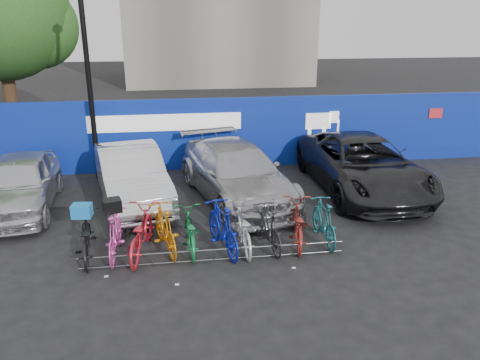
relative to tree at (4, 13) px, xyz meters
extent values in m
plane|color=black|center=(6.77, -10.06, -5.07)|extent=(100.00, 100.00, 0.00)
cube|color=#0B2B9B|center=(6.77, -4.06, -3.87)|extent=(22.00, 0.15, 2.40)
cube|color=white|center=(5.77, -4.16, -3.42)|extent=(5.00, 0.02, 0.55)
cube|color=white|center=(10.97, -4.16, -3.52)|extent=(1.20, 0.02, 0.90)
cube|color=red|center=(15.27, -4.16, -3.37)|extent=(0.50, 0.02, 0.35)
cylinder|color=#382314|center=(-0.23, -0.06, -3.07)|extent=(0.50, 0.50, 4.00)
sphere|color=#1D561B|center=(0.97, 0.24, -0.47)|extent=(3.20, 3.20, 3.20)
cylinder|color=black|center=(3.57, -4.66, -2.07)|extent=(0.16, 0.16, 6.00)
cylinder|color=#595B60|center=(6.77, -10.66, -4.79)|extent=(5.60, 0.03, 0.03)
cylinder|color=#595B60|center=(6.77, -10.66, -5.02)|extent=(5.60, 0.03, 0.03)
cylinder|color=#595B60|center=(4.17, -10.66, -4.93)|extent=(0.03, 0.03, 0.28)
cylinder|color=#595B60|center=(5.47, -10.66, -4.93)|extent=(0.03, 0.03, 0.28)
cylinder|color=#595B60|center=(6.77, -10.66, -4.93)|extent=(0.03, 0.03, 0.28)
cylinder|color=#595B60|center=(8.07, -10.66, -4.93)|extent=(0.03, 0.03, 0.28)
cylinder|color=#595B60|center=(9.37, -10.66, -4.93)|extent=(0.03, 0.03, 0.28)
imported|color=silver|center=(1.91, -7.05, -4.32)|extent=(2.12, 4.50, 1.49)
imported|color=silver|center=(4.81, -6.87, -4.30)|extent=(2.61, 4.92, 1.54)
imported|color=#ADACB1|center=(7.74, -7.01, -4.30)|extent=(3.37, 5.68, 1.54)
imported|color=black|center=(11.50, -6.92, -4.27)|extent=(2.68, 5.79, 1.61)
imported|color=black|center=(4.07, -10.08, -4.59)|extent=(0.88, 1.89, 0.95)
imported|color=#E148AE|center=(4.69, -10.08, -4.55)|extent=(0.53, 1.75, 1.04)
imported|color=red|center=(5.23, -10.10, -4.55)|extent=(0.99, 2.05, 1.03)
imported|color=orange|center=(5.75, -10.00, -4.54)|extent=(0.94, 1.84, 1.06)
imported|color=#157D3C|center=(6.29, -10.03, -4.62)|extent=(0.68, 1.75, 0.91)
imported|color=#0A1AAE|center=(7.01, -10.17, -4.51)|extent=(0.95, 1.93, 1.12)
imported|color=#B4B6BC|center=(7.45, -10.09, -4.58)|extent=(0.70, 1.88, 0.98)
imported|color=black|center=(8.04, -10.18, -4.57)|extent=(0.67, 1.71, 1.00)
imported|color=maroon|center=(8.72, -10.06, -4.58)|extent=(0.98, 1.94, 0.97)
imported|color=#185E68|center=(9.35, -10.05, -4.56)|extent=(0.48, 1.68, 1.01)
cube|color=blue|center=(4.07, -10.08, -3.97)|extent=(0.42, 0.33, 0.28)
cube|color=black|center=(4.69, -10.08, -3.89)|extent=(0.44, 0.41, 0.27)
camera|label=1|loc=(6.07, -19.45, -0.18)|focal=35.00mm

